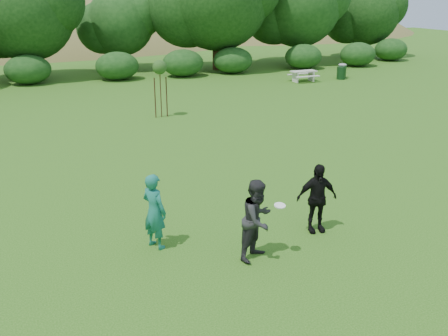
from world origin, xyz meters
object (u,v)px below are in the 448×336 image
object	(u,v)px
player_teal	(154,211)
sapling	(160,69)
trash_can_near	(341,73)
trash_can_lidded	(342,70)
player_black	(317,198)
picnic_table	(303,74)
player_grey	(258,220)

from	to	relation	value
player_teal	sapling	size ratio (longest dim) A/B	0.68
trash_can_near	trash_can_lidded	size ratio (longest dim) A/B	0.86
sapling	trash_can_near	bearing A→B (deg)	21.55
player_black	trash_can_near	xyz separation A→B (m)	(14.94, 19.85, -0.49)
trash_can_near	picnic_table	size ratio (longest dim) A/B	0.50
player_grey	sapling	size ratio (longest dim) A/B	0.69
trash_can_near	trash_can_lidded	bearing A→B (deg)	48.45
player_grey	trash_can_lidded	world-z (taller)	player_grey
player_black	trash_can_lidded	bearing A→B (deg)	62.95
player_black	trash_can_near	bearing A→B (deg)	63.06
player_black	sapling	world-z (taller)	sapling
sapling	player_black	bearing A→B (deg)	-89.21
picnic_table	player_teal	bearing A→B (deg)	-129.83
trash_can_near	sapling	distance (m)	16.39
player_teal	player_grey	xyz separation A→B (m)	(2.09, -1.45, 0.02)
sapling	picnic_table	bearing A→B (deg)	27.06
picnic_table	trash_can_near	bearing A→B (deg)	-4.05
picnic_table	trash_can_lidded	distance (m)	3.44
player_teal	trash_can_near	distance (m)	26.97
trash_can_near	player_grey	bearing A→B (deg)	-129.65
player_teal	player_black	size ratio (longest dim) A/B	1.03
player_black	trash_can_lidded	world-z (taller)	player_black
trash_can_near	player_black	bearing A→B (deg)	-126.97
player_grey	picnic_table	xyz separation A→B (m)	(13.98, 20.72, -0.47)
player_teal	trash_can_lidded	xyz separation A→B (m)	(19.50, 19.53, -0.43)
sapling	trash_can_lidded	distance (m)	16.94
trash_can_near	sapling	size ratio (longest dim) A/B	0.32
player_black	picnic_table	xyz separation A→B (m)	(11.93, 20.07, -0.42)
trash_can_lidded	trash_can_near	bearing A→B (deg)	-131.55
player_grey	sapling	distance (m)	14.71
trash_can_near	trash_can_lidded	distance (m)	0.64
player_grey	trash_can_near	distance (m)	26.63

